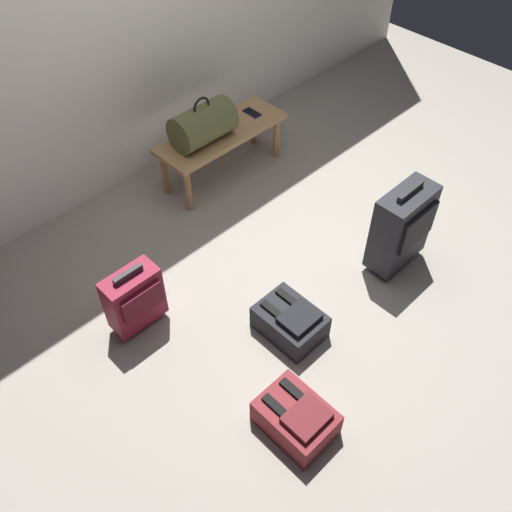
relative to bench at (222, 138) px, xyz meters
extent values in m
plane|color=gray|center=(-0.29, -1.08, -0.33)|extent=(6.60, 6.60, 0.00)
cube|color=#A87A4C|center=(0.00, 0.00, 0.04)|extent=(1.00, 0.36, 0.04)
cylinder|color=#A87A4C|center=(-0.44, -0.13, -0.15)|extent=(0.05, 0.05, 0.35)
cylinder|color=#A87A4C|center=(0.44, -0.13, -0.15)|extent=(0.05, 0.05, 0.35)
cylinder|color=#A87A4C|center=(-0.44, 0.13, -0.15)|extent=(0.05, 0.05, 0.35)
cylinder|color=#A87A4C|center=(0.44, 0.13, -0.15)|extent=(0.05, 0.05, 0.35)
cylinder|color=#51562D|center=(-0.16, 0.00, 0.19)|extent=(0.44, 0.26, 0.26)
torus|color=black|center=(-0.16, 0.00, 0.33)|extent=(0.14, 0.02, 0.14)
cube|color=#191E4C|center=(0.31, 0.01, 0.06)|extent=(0.07, 0.14, 0.01)
cube|color=black|center=(0.31, 0.01, 0.07)|extent=(0.06, 0.13, 0.00)
cube|color=black|center=(0.18, -1.45, -0.01)|extent=(0.40, 0.20, 0.53)
cube|color=black|center=(0.18, -1.56, 0.05)|extent=(0.32, 0.02, 0.24)
cube|color=#262628|center=(0.18, -1.45, 0.27)|extent=(0.23, 0.03, 0.04)
cylinder|color=black|center=(0.04, -1.38, -0.30)|extent=(0.02, 0.05, 0.05)
cylinder|color=black|center=(0.32, -1.38, -0.30)|extent=(0.02, 0.05, 0.05)
cube|color=maroon|center=(-1.30, -0.69, -0.09)|extent=(0.32, 0.16, 0.37)
cube|color=#500E1C|center=(-1.30, -0.79, -0.04)|extent=(0.26, 0.02, 0.17)
cube|color=#262628|center=(-1.30, -0.69, 0.11)|extent=(0.18, 0.03, 0.04)
cylinder|color=black|center=(-1.41, -0.64, -0.30)|extent=(0.02, 0.05, 0.05)
cylinder|color=black|center=(-1.18, -0.64, -0.30)|extent=(0.02, 0.05, 0.05)
cube|color=maroon|center=(-1.12, -1.78, -0.24)|extent=(0.28, 0.38, 0.17)
cube|color=#55181C|center=(-1.12, -1.85, -0.14)|extent=(0.21, 0.17, 0.04)
cube|color=black|center=(-1.18, -1.72, -0.15)|extent=(0.04, 0.19, 0.02)
cube|color=black|center=(-1.05, -1.72, -0.15)|extent=(0.04, 0.19, 0.02)
cube|color=black|center=(-0.70, -1.35, -0.24)|extent=(0.28, 0.38, 0.17)
cube|color=black|center=(-0.70, -1.42, -0.14)|extent=(0.21, 0.17, 0.04)
cube|color=black|center=(-0.77, -1.29, -0.15)|extent=(0.04, 0.19, 0.02)
cube|color=black|center=(-0.64, -1.29, -0.15)|extent=(0.04, 0.19, 0.02)
camera|label=1|loc=(-2.16, -2.56, 2.37)|focal=38.86mm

